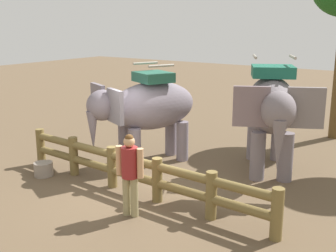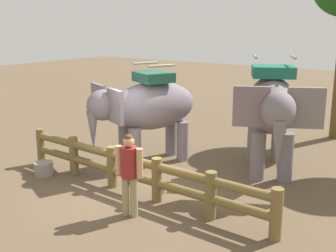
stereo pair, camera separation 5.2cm
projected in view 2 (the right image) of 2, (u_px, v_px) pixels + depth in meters
The scene contains 6 objects.
ground_plane at pixel (139, 191), 10.42m from camera, with size 60.00×60.00×0.00m, color brown.
log_fence at pixel (133, 170), 10.12m from camera, with size 7.52×0.60×1.05m.
elephant_near_left at pixel (147, 108), 12.12m from camera, with size 2.57×3.46×2.92m.
elephant_center at pixel (272, 109), 11.32m from camera, with size 2.94×3.74×3.19m.
tourist_woman_in_black at pixel (129, 169), 8.87m from camera, with size 0.63×0.41×1.81m.
feed_bucket at pixel (44, 169), 11.42m from camera, with size 0.50×0.50×0.37m.
Camera 2 is at (6.18, -7.55, 4.06)m, focal length 45.15 mm.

